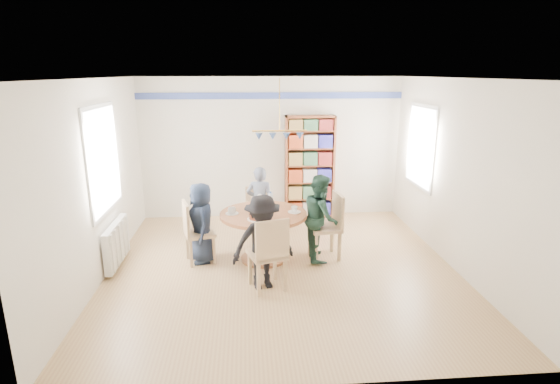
{
  "coord_description": "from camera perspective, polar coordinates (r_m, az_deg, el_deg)",
  "views": [
    {
      "loc": [
        -0.5,
        -5.85,
        2.78
      ],
      "look_at": [
        0.0,
        0.4,
        1.05
      ],
      "focal_mm": 28.0,
      "sensor_mm": 36.0,
      "label": 1
    }
  ],
  "objects": [
    {
      "name": "chair_far",
      "position": [
        7.56,
        -2.91,
        -2.3
      ],
      "size": [
        0.45,
        0.45,
        0.88
      ],
      "color": "tan",
      "rests_on": "ground"
    },
    {
      "name": "room_shell",
      "position": [
        6.81,
        -2.51,
        5.85
      ],
      "size": [
        5.0,
        5.0,
        5.0
      ],
      "color": "white",
      "rests_on": "ground"
    },
    {
      "name": "person_right",
      "position": [
        6.62,
        5.32,
        -3.31
      ],
      "size": [
        0.52,
        0.66,
        1.32
      ],
      "primitive_type": "imported",
      "rotation": [
        0.0,
        0.0,
        1.54
      ],
      "color": "#1B372B",
      "rests_on": "ground"
    },
    {
      "name": "chair_left",
      "position": [
        6.62,
        -11.15,
        -4.82
      ],
      "size": [
        0.52,
        0.52,
        0.95
      ],
      "color": "tan",
      "rests_on": "ground"
    },
    {
      "name": "person_far",
      "position": [
        7.39,
        -2.64,
        -1.48
      ],
      "size": [
        0.51,
        0.38,
        1.27
      ],
      "primitive_type": "imported",
      "rotation": [
        0.0,
        0.0,
        2.97
      ],
      "color": "gray",
      "rests_on": "ground"
    },
    {
      "name": "person_left",
      "position": [
        6.62,
        -10.2,
        -3.98
      ],
      "size": [
        0.53,
        0.68,
        1.22
      ],
      "primitive_type": "imported",
      "rotation": [
        0.0,
        0.0,
        -1.31
      ],
      "color": "#161F31",
      "rests_on": "ground"
    },
    {
      "name": "bookshelf",
      "position": [
        8.47,
        3.88,
        3.13
      ],
      "size": [
        0.95,
        0.28,
        1.99
      ],
      "color": "brown",
      "rests_on": "ground"
    },
    {
      "name": "ground",
      "position": [
        6.49,
        0.28,
        -9.91
      ],
      "size": [
        5.0,
        5.0,
        0.0
      ],
      "primitive_type": "plane",
      "color": "tan"
    },
    {
      "name": "dining_table",
      "position": [
        6.58,
        -2.18,
        -4.35
      ],
      "size": [
        1.3,
        1.3,
        0.75
      ],
      "color": "#955531",
      "rests_on": "ground"
    },
    {
      "name": "tableware",
      "position": [
        6.52,
        -2.42,
        -2.14
      ],
      "size": [
        1.12,
        1.12,
        0.3
      ],
      "color": "white",
      "rests_on": "dining_table"
    },
    {
      "name": "chair_near",
      "position": [
        5.66,
        -1.42,
        -7.73
      ],
      "size": [
        0.56,
        0.56,
        1.01
      ],
      "color": "tan",
      "rests_on": "ground"
    },
    {
      "name": "chair_right",
      "position": [
        6.71,
        6.57,
        -4.01
      ],
      "size": [
        0.5,
        0.5,
        1.02
      ],
      "color": "tan",
      "rests_on": "ground"
    },
    {
      "name": "radiator",
      "position": [
        6.88,
        -20.54,
        -6.27
      ],
      "size": [
        0.12,
        1.0,
        0.6
      ],
      "color": "silver",
      "rests_on": "ground"
    },
    {
      "name": "person_near",
      "position": [
        5.71,
        -2.28,
        -6.61
      ],
      "size": [
        0.92,
        0.67,
        1.27
      ],
      "primitive_type": "imported",
      "rotation": [
        0.0,
        0.0,
        0.27
      ],
      "color": "black",
      "rests_on": "ground"
    }
  ]
}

